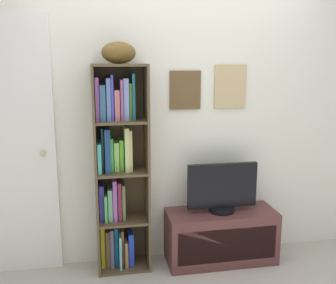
{
  "coord_description": "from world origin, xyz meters",
  "views": [
    {
      "loc": [
        -0.67,
        -2.11,
        1.73
      ],
      "look_at": [
        -0.11,
        0.85,
        1.1
      ],
      "focal_mm": 41.65,
      "sensor_mm": 36.0,
      "label": 1
    }
  ],
  "objects_px": {
    "tv_stand": "(221,236)",
    "door": "(1,149)",
    "television": "(222,189)",
    "bookshelf": "(117,170)",
    "football": "(119,53)"
  },
  "relations": [
    {
      "from": "bookshelf",
      "to": "television",
      "type": "relative_size",
      "value": 2.83
    },
    {
      "from": "tv_stand",
      "to": "door",
      "type": "distance_m",
      "value": 1.96
    },
    {
      "from": "television",
      "to": "door",
      "type": "xyz_separation_m",
      "value": [
        -1.78,
        0.16,
        0.38
      ]
    },
    {
      "from": "bookshelf",
      "to": "door",
      "type": "bearing_deg",
      "value": 174.45
    },
    {
      "from": "tv_stand",
      "to": "football",
      "type": "bearing_deg",
      "value": 176.78
    },
    {
      "from": "tv_stand",
      "to": "television",
      "type": "bearing_deg",
      "value": 90.0
    },
    {
      "from": "football",
      "to": "door",
      "type": "distance_m",
      "value": 1.2
    },
    {
      "from": "tv_stand",
      "to": "door",
      "type": "height_order",
      "value": "door"
    },
    {
      "from": "bookshelf",
      "to": "football",
      "type": "xyz_separation_m",
      "value": [
        0.03,
        -0.03,
        0.94
      ]
    },
    {
      "from": "bookshelf",
      "to": "tv_stand",
      "type": "relative_size",
      "value": 1.81
    },
    {
      "from": "bookshelf",
      "to": "television",
      "type": "height_order",
      "value": "bookshelf"
    },
    {
      "from": "football",
      "to": "television",
      "type": "relative_size",
      "value": 0.48
    },
    {
      "from": "bookshelf",
      "to": "television",
      "type": "bearing_deg",
      "value": -5.05
    },
    {
      "from": "television",
      "to": "door",
      "type": "height_order",
      "value": "door"
    },
    {
      "from": "bookshelf",
      "to": "door",
      "type": "xyz_separation_m",
      "value": [
        -0.9,
        0.09,
        0.2
      ]
    }
  ]
}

